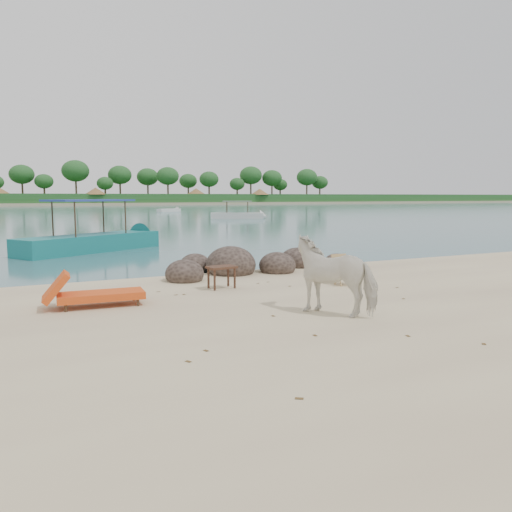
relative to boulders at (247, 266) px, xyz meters
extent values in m
plane|color=#376B6F|center=(-0.87, 84.25, -0.21)|extent=(400.00, 400.00, 0.00)
cube|color=tan|center=(-0.87, 164.25, -0.21)|extent=(420.00, 90.00, 1.40)
cube|color=#1E4C1E|center=(-0.87, 129.25, 1.69)|extent=(420.00, 18.00, 2.40)
ellipsoid|color=black|center=(-2.28, -0.77, -0.02)|extent=(1.07, 1.18, 0.80)
ellipsoid|color=black|center=(-0.58, -0.07, 0.05)|extent=(1.50, 1.65, 1.13)
ellipsoid|color=black|center=(0.82, -0.47, -0.01)|extent=(1.12, 1.23, 0.84)
ellipsoid|color=black|center=(2.02, 0.33, -0.01)|extent=(1.15, 1.26, 0.86)
ellipsoid|color=black|center=(3.12, -0.37, -0.07)|extent=(0.81, 0.90, 0.61)
ellipsoid|color=black|center=(-1.38, 0.93, -0.04)|extent=(0.98, 1.08, 0.73)
ellipsoid|color=black|center=(0.22, 1.13, -0.06)|extent=(0.84, 0.92, 0.63)
imported|color=white|center=(-0.71, -5.78, 0.56)|extent=(1.74, 1.97, 1.55)
plane|color=brown|center=(-2.01, -7.07, -0.21)|extent=(0.11, 0.11, 0.00)
plane|color=brown|center=(-3.95, -7.05, -0.21)|extent=(0.12, 0.12, 0.00)
plane|color=brown|center=(-4.35, -7.42, -0.21)|extent=(0.13, 0.13, 0.00)
plane|color=brown|center=(-0.63, -2.08, -0.21)|extent=(0.13, 0.13, 0.00)
plane|color=brown|center=(-0.62, -7.78, -0.21)|extent=(0.12, 0.12, 0.00)
plane|color=brown|center=(2.31, -4.22, -0.21)|extent=(0.12, 0.12, 0.00)
plane|color=brown|center=(-0.30, -2.03, -0.21)|extent=(0.13, 0.13, 0.00)
plane|color=brown|center=(-3.37, -2.10, -0.21)|extent=(0.11, 0.11, 0.00)
plane|color=brown|center=(0.14, -8.66, -0.21)|extent=(0.14, 0.14, 0.00)
plane|color=brown|center=(-3.60, -9.23, -0.21)|extent=(0.14, 0.14, 0.00)
plane|color=brown|center=(-2.91, -2.70, -0.21)|extent=(0.14, 0.14, 0.00)
plane|color=brown|center=(1.46, -5.38, -0.21)|extent=(0.13, 0.13, 0.00)
plane|color=brown|center=(-0.08, -2.84, -0.21)|extent=(0.13, 0.13, 0.00)
plane|color=brown|center=(-3.10, -2.67, -0.21)|extent=(0.12, 0.12, 0.00)
plane|color=brown|center=(-2.00, -5.54, -0.21)|extent=(0.10, 0.10, 0.00)
camera|label=1|loc=(-6.47, -14.00, 2.15)|focal=35.00mm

